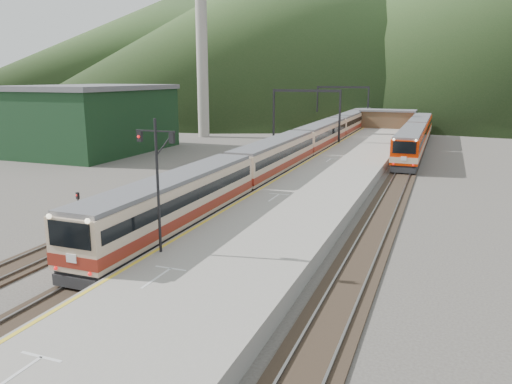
% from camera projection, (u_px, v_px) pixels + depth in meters
% --- Properties ---
extents(track_main, '(2.60, 200.00, 0.23)m').
position_uv_depth(track_main, '(294.00, 167.00, 54.44)').
color(track_main, black).
rests_on(track_main, ground).
extents(track_far, '(2.60, 200.00, 0.23)m').
position_uv_depth(track_far, '(251.00, 164.00, 56.17)').
color(track_far, black).
rests_on(track_far, ground).
extents(track_second, '(2.60, 200.00, 0.23)m').
position_uv_depth(track_second, '(403.00, 174.00, 50.46)').
color(track_second, black).
rests_on(track_second, ground).
extents(platform, '(8.00, 100.00, 1.00)m').
position_uv_depth(platform, '(341.00, 169.00, 50.58)').
color(platform, gray).
rests_on(platform, ground).
extents(gantry_near, '(9.55, 0.25, 8.00)m').
position_uv_depth(gantry_near, '(306.00, 107.00, 67.84)').
color(gantry_near, black).
rests_on(gantry_near, ground).
extents(gantry_far, '(9.55, 0.25, 8.00)m').
position_uv_depth(gantry_far, '(342.00, 100.00, 90.60)').
color(gantry_far, black).
rests_on(gantry_far, ground).
extents(warehouse, '(14.50, 20.50, 8.60)m').
position_uv_depth(warehouse, '(93.00, 119.00, 65.00)').
color(warehouse, black).
rests_on(warehouse, ground).
extents(smokestack, '(1.80, 1.80, 30.00)m').
position_uv_depth(smokestack, '(202.00, 42.00, 78.72)').
color(smokestack, '#9E998E').
rests_on(smokestack, ground).
extents(station_shed, '(9.40, 4.40, 3.10)m').
position_uv_depth(station_shed, '(388.00, 118.00, 86.53)').
color(station_shed, brown).
rests_on(station_shed, platform).
extents(hill_a, '(180.00, 180.00, 60.00)m').
position_uv_depth(hill_a, '(307.00, 24.00, 198.12)').
color(hill_a, '#2A471F').
rests_on(hill_a, ground).
extents(hill_b, '(220.00, 220.00, 75.00)m').
position_uv_depth(hill_b, '(494.00, 8.00, 208.60)').
color(hill_b, '#2A471F').
rests_on(hill_b, ground).
extents(hill_d, '(200.00, 200.00, 55.00)m').
position_uv_depth(hill_d, '(189.00, 43.00, 271.93)').
color(hill_d, '#2A471F').
rests_on(hill_d, ground).
extents(main_train, '(2.76, 94.91, 3.37)m').
position_uv_depth(main_train, '(322.00, 137.00, 65.45)').
color(main_train, tan).
rests_on(main_train, track_main).
extents(second_train, '(2.75, 37.45, 3.35)m').
position_uv_depth(second_train, '(416.00, 136.00, 66.46)').
color(second_train, red).
rests_on(second_train, track_second).
extents(signal_mast, '(2.20, 0.21, 6.71)m').
position_uv_depth(signal_mast, '(157.00, 172.00, 24.31)').
color(signal_mast, black).
rests_on(signal_mast, platform).
extents(short_signal_b, '(0.26, 0.23, 2.27)m').
position_uv_depth(short_signal_b, '(213.00, 177.00, 41.85)').
color(short_signal_b, black).
rests_on(short_signal_b, ground).
extents(short_signal_c, '(0.26, 0.23, 2.27)m').
position_uv_depth(short_signal_c, '(78.00, 204.00, 32.74)').
color(short_signal_c, black).
rests_on(short_signal_c, ground).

